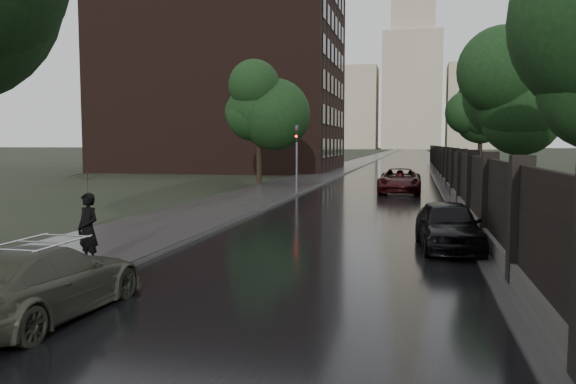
{
  "coord_description": "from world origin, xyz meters",
  "views": [
    {
      "loc": [
        2.48,
        -7.17,
        2.93
      ],
      "look_at": [
        -1.19,
        8.98,
        1.5
      ],
      "focal_mm": 35.0,
      "sensor_mm": 36.0,
      "label": 1
    }
  ],
  "objects": [
    {
      "name": "car_right_far",
      "position": [
        1.6,
        26.64,
        0.74
      ],
      "size": [
        2.45,
        5.3,
        1.47
      ],
      "primitive_type": "imported",
      "rotation": [
        0.0,
        0.0,
        0.0
      ],
      "color": "black",
      "rests_on": "ground"
    },
    {
      "name": "tree_right_b",
      "position": [
        7.5,
        22.0,
        4.95
      ],
      "size": [
        4.08,
        4.08,
        7.01
      ],
      "color": "black",
      "rests_on": "ground"
    },
    {
      "name": "stalinist_tower",
      "position": [
        0.0,
        300.0,
        38.38
      ],
      "size": [
        92.0,
        30.0,
        159.0
      ],
      "color": "tan",
      "rests_on": "ground"
    },
    {
      "name": "pedestrian_umbrella",
      "position": [
        -4.74,
        4.12,
        1.89
      ],
      "size": [
        1.26,
        1.27,
        2.6
      ],
      "rotation": [
        0.0,
        0.0,
        -0.37
      ],
      "color": "black",
      "rests_on": "sidewalk_left"
    },
    {
      "name": "traffic_light",
      "position": [
        -4.3,
        24.99,
        2.4
      ],
      "size": [
        0.16,
        0.32,
        4.0
      ],
      "color": "#59595E",
      "rests_on": "ground"
    },
    {
      "name": "ground",
      "position": [
        0.0,
        0.0,
        0.0
      ],
      "size": [
        800.0,
        800.0,
        0.0
      ],
      "primitive_type": "plane",
      "color": "black",
      "rests_on": "ground"
    },
    {
      "name": "verge_right",
      "position": [
        5.5,
        190.0,
        0.04
      ],
      "size": [
        3.0,
        420.0,
        0.08
      ],
      "primitive_type": "cube",
      "color": "#2D2D2D",
      "rests_on": "ground"
    },
    {
      "name": "fence_right",
      "position": [
        4.6,
        32.01,
        1.01
      ],
      "size": [
        0.45,
        75.72,
        2.7
      ],
      "color": "#383533",
      "rests_on": "ground"
    },
    {
      "name": "volga_sedan",
      "position": [
        -3.6,
        0.93,
        0.62
      ],
      "size": [
        1.85,
        4.33,
        1.24
      ],
      "primitive_type": "imported",
      "rotation": [
        0.0,
        0.0,
        3.12
      ],
      "color": "#424436",
      "rests_on": "ground"
    },
    {
      "name": "car_right_near",
      "position": [
        3.4,
        8.82,
        0.68
      ],
      "size": [
        1.92,
        4.1,
        1.36
      ],
      "primitive_type": "imported",
      "rotation": [
        0.0,
        0.0,
        0.08
      ],
      "color": "black",
      "rests_on": "ground"
    },
    {
      "name": "sidewalk_left",
      "position": [
        -6.0,
        190.0,
        0.08
      ],
      "size": [
        4.0,
        420.0,
        0.16
      ],
      "primitive_type": "cube",
      "color": "#2D2D2D",
      "rests_on": "ground"
    },
    {
      "name": "tree_right_c",
      "position": [
        7.5,
        40.0,
        4.95
      ],
      "size": [
        4.08,
        4.08,
        7.01
      ],
      "color": "black",
      "rests_on": "ground"
    },
    {
      "name": "road",
      "position": [
        0.0,
        190.0,
        0.01
      ],
      "size": [
        8.0,
        420.0,
        0.02
      ],
      "primitive_type": "cube",
      "color": "black",
      "rests_on": "ground"
    },
    {
      "name": "tree_left_far",
      "position": [
        -8.0,
        30.0,
        5.24
      ],
      "size": [
        4.25,
        4.25,
        7.39
      ],
      "color": "black",
      "rests_on": "ground"
    },
    {
      "name": "brick_building",
      "position": [
        -18.0,
        52.0,
        10.0
      ],
      "size": [
        24.0,
        18.0,
        20.0
      ],
      "primitive_type": "cube",
      "color": "black",
      "rests_on": "ground"
    }
  ]
}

